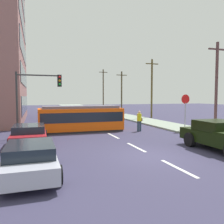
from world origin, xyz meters
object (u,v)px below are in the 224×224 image
object	(u,v)px
streetcar_tram	(81,118)
utility_pole_mid	(152,87)
utility_pole_near	(216,84)
stop_sign	(185,104)
pickup_truck_parked	(224,136)
utility_pole_distant	(103,89)
utility_pole_far	(122,92)
parked_sedan_mid	(29,134)
pedestrian_crossing	(139,120)
city_bus	(72,113)
parked_sedan_near	(31,158)
traffic_light_mast	(36,91)

from	to	relation	value
streetcar_tram	utility_pole_mid	world-z (taller)	utility_pole_mid
utility_pole_near	stop_sign	bearing A→B (deg)	172.56
pickup_truck_parked	utility_pole_near	size ratio (longest dim) A/B	0.68
streetcar_tram	utility_pole_distant	size ratio (longest dim) A/B	0.78
streetcar_tram	utility_pole_far	size ratio (longest dim) A/B	0.95
pickup_truck_parked	utility_pole_far	bearing A→B (deg)	80.23
parked_sedan_mid	pedestrian_crossing	bearing A→B (deg)	18.08
streetcar_tram	city_bus	bearing A→B (deg)	87.29
stop_sign	utility_pole_near	size ratio (longest dim) A/B	0.39
parked_sedan_near	stop_sign	bearing A→B (deg)	31.71
utility_pole_far	pedestrian_crossing	bearing A→B (deg)	-106.84
pedestrian_crossing	parked_sedan_mid	xyz separation A→B (m)	(-8.45, -2.76, -0.32)
stop_sign	utility_pole_far	xyz separation A→B (m)	(2.19, 20.44, 1.51)
parked_sedan_mid	utility_pole_distant	world-z (taller)	utility_pole_distant
parked_sedan_mid	utility_pole_far	distance (m)	26.60
utility_pole_near	utility_pole_far	size ratio (longest dim) A/B	1.05
traffic_light_mast	utility_pole_far	size ratio (longest dim) A/B	0.64
parked_sedan_mid	streetcar_tram	bearing A→B (deg)	48.33
city_bus	stop_sign	bearing A→B (deg)	-48.98
city_bus	parked_sedan_mid	bearing A→B (deg)	-111.21
parked_sedan_near	utility_pole_mid	world-z (taller)	utility_pole_mid
parked_sedan_mid	utility_pole_mid	xyz separation A→B (m)	(15.18, 13.19, 3.45)
city_bus	traffic_light_mast	distance (m)	9.43
traffic_light_mast	utility_pole_mid	distance (m)	18.21
pickup_truck_parked	utility_pole_mid	size ratio (longest dim) A/B	0.65
stop_sign	utility_pole_mid	xyz separation A→B (m)	(3.04, 11.43, 1.87)
traffic_light_mast	utility_pole_near	size ratio (longest dim) A/B	0.61
utility_pole_far	utility_pole_distant	size ratio (longest dim) A/B	0.82
utility_pole_near	utility_pole_distant	distance (m)	31.70
city_bus	utility_pole_near	distance (m)	14.57
traffic_light_mast	utility_pole_near	bearing A→B (deg)	-4.29
parked_sedan_near	utility_pole_far	distance (m)	31.38
pickup_truck_parked	streetcar_tram	bearing A→B (deg)	121.72
streetcar_tram	parked_sedan_mid	world-z (taller)	streetcar_tram
pickup_truck_parked	utility_pole_far	world-z (taller)	utility_pole_far
city_bus	utility_pole_distant	distance (m)	24.63
stop_sign	utility_pole_mid	size ratio (longest dim) A/B	0.37
stop_sign	parked_sedan_near	bearing A→B (deg)	-148.29
utility_pole_mid	utility_pole_distant	world-z (taller)	utility_pole_distant
utility_pole_distant	pickup_truck_parked	bearing A→B (deg)	-96.95
pedestrian_crossing	utility_pole_far	distance (m)	20.49
city_bus	pedestrian_crossing	bearing A→B (deg)	-62.44
utility_pole_near	traffic_light_mast	bearing A→B (deg)	175.71
pickup_truck_parked	parked_sedan_mid	world-z (taller)	pickup_truck_parked
pickup_truck_parked	utility_pole_distant	distance (m)	38.45
pickup_truck_parked	utility_pole_distant	size ratio (longest dim) A/B	0.58
pedestrian_crossing	utility_pole_far	bearing A→B (deg)	73.16
streetcar_tram	traffic_light_mast	size ratio (longest dim) A/B	1.49
parked_sedan_mid	traffic_light_mast	distance (m)	3.61
pickup_truck_parked	parked_sedan_mid	size ratio (longest dim) A/B	1.20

